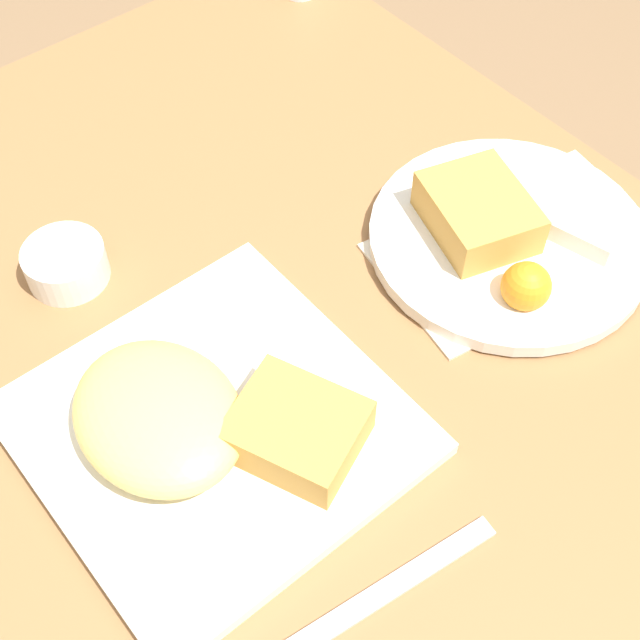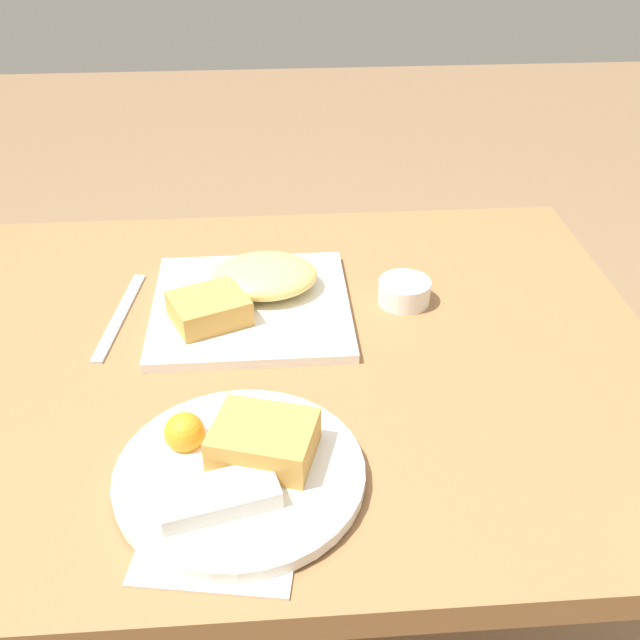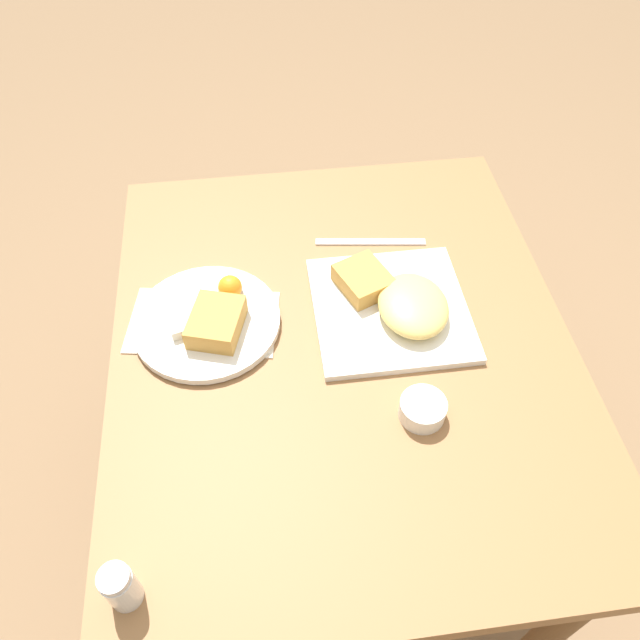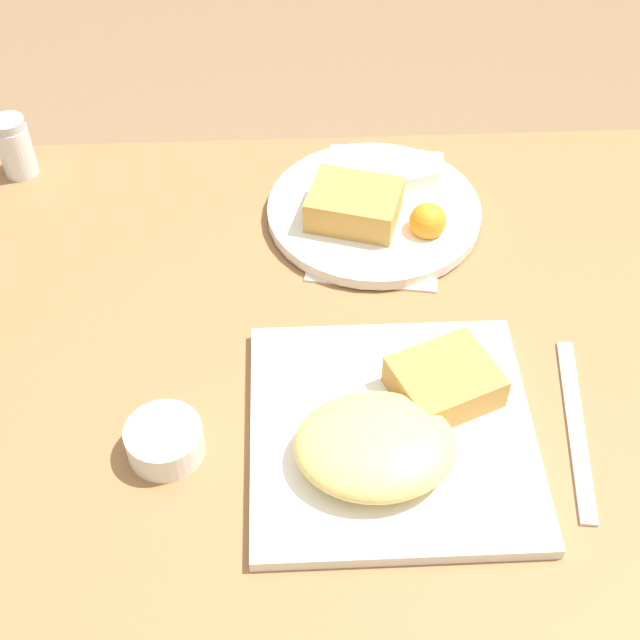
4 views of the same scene
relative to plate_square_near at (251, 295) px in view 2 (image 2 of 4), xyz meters
The scene contains 6 objects.
dining_table 0.16m from the plate_square_near, 116.93° to the left, with size 0.97×0.80×0.71m.
menu_card 0.34m from the plate_square_near, 86.91° to the left, with size 0.19×0.28×0.00m.
plate_square_near is the anchor object (origin of this frame).
plate_oval_far 0.33m from the plate_square_near, 88.27° to the left, with size 0.26×0.26×0.05m.
sauce_ramekin 0.22m from the plate_square_near, behind, with size 0.07×0.07×0.03m.
butter_knife 0.18m from the plate_square_near, ahead, with size 0.04×0.22×0.00m.
Camera 2 is at (0.02, 0.80, 1.28)m, focal length 42.00 mm.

